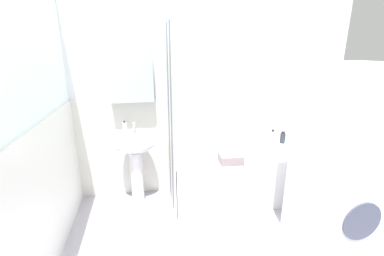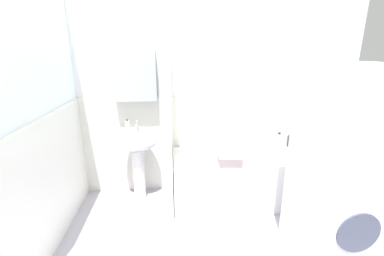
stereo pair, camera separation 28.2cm
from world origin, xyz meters
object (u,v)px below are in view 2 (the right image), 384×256
object	(u,v)px
sink	(138,152)
towel_folded	(230,160)
body_wash_bottle	(290,141)
conditioner_bottle	(279,139)
bathtub	(240,178)
washer_dryer_stack	(340,168)
soap_dispenser	(128,126)

from	to	relation	value
sink	towel_folded	size ratio (longest dim) A/B	3.40
sink	body_wash_bottle	distance (m)	1.86
sink	conditioner_bottle	distance (m)	1.74
bathtub	washer_dryer_stack	bearing A→B (deg)	-58.37
sink	towel_folded	distance (m)	1.06
conditioner_bottle	sink	bearing A→B (deg)	-175.71
sink	bathtub	size ratio (longest dim) A/B	0.53
towel_folded	conditioner_bottle	bearing A→B (deg)	33.81
bathtub	washer_dryer_stack	xyz separation A→B (m)	(0.56, -0.91, 0.53)
body_wash_bottle	conditioner_bottle	distance (m)	0.13
sink	bathtub	bearing A→B (deg)	-6.76
sink	washer_dryer_stack	xyz separation A→B (m)	(1.74, -1.05, 0.22)
soap_dispenser	towel_folded	size ratio (longest dim) A/B	0.64
soap_dispenser	towel_folded	xyz separation A→B (m)	(1.10, -0.43, -0.27)
soap_dispenser	body_wash_bottle	xyz separation A→B (m)	(1.96, 0.02, -0.25)
towel_folded	soap_dispenser	bearing A→B (deg)	158.71
conditioner_bottle	towel_folded	world-z (taller)	conditioner_bottle
sink	towel_folded	xyz separation A→B (m)	(1.00, -0.36, 0.02)
soap_dispenser	body_wash_bottle	size ratio (longest dim) A/B	1.03
soap_dispenser	bathtub	world-z (taller)	soap_dispenser
sink	bathtub	xyz separation A→B (m)	(1.18, -0.14, -0.32)
bathtub	towel_folded	distance (m)	0.44
towel_folded	washer_dryer_stack	bearing A→B (deg)	-42.84
conditioner_bottle	towel_folded	bearing A→B (deg)	-146.19
sink	soap_dispenser	bearing A→B (deg)	145.97
sink	washer_dryer_stack	size ratio (longest dim) A/B	0.50
soap_dispenser	conditioner_bottle	xyz separation A→B (m)	(1.83, 0.06, -0.24)
body_wash_bottle	towel_folded	distance (m)	0.97
bathtub	washer_dryer_stack	size ratio (longest dim) A/B	0.94
conditioner_bottle	bathtub	bearing A→B (deg)	-153.85
body_wash_bottle	washer_dryer_stack	size ratio (longest dim) A/B	0.09
sink	conditioner_bottle	size ratio (longest dim) A/B	4.72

